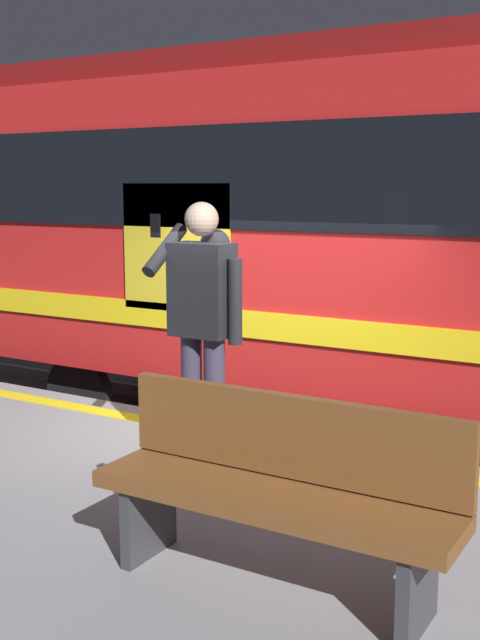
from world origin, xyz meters
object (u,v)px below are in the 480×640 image
object	(u,v)px
train_carriage	(418,220)
passenger	(203,313)
handbag	(258,452)
bench	(277,485)

from	to	relation	value
train_carriage	passenger	world-z (taller)	train_carriage
handbag	passenger	bearing A→B (deg)	-7.33
handbag	bench	size ratio (longest dim) A/B	0.24
train_carriage	bench	bearing A→B (deg)	100.57
passenger	bench	distance (m)	1.74
train_carriage	handbag	xyz separation A→B (m)	(-0.09, 3.26, -1.35)
passenger	bench	bearing A→B (deg)	135.27
passenger	handbag	xyz separation A→B (m)	(-0.44, 0.06, -0.85)
passenger	handbag	world-z (taller)	passenger
handbag	bench	distance (m)	1.36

